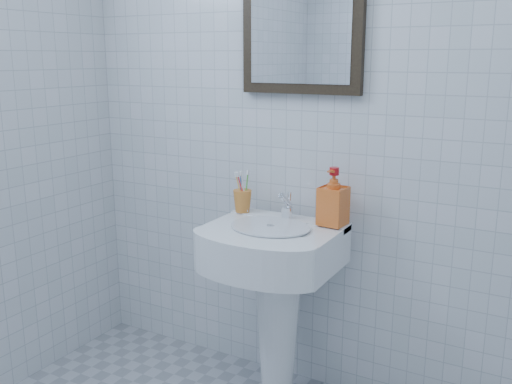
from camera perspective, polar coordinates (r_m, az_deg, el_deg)
The scene contains 6 objects.
wall_back at distance 2.27m, azimuth 6.25°, elevation 9.96°, with size 2.20×0.02×2.50m, color silver.
washbasin at distance 2.27m, azimuth 1.99°, elevation -9.16°, with size 0.50×0.36×0.76m.
faucet at distance 2.25m, azimuth 3.10°, elevation -1.56°, with size 0.05×0.10×0.11m.
toothbrush_cup at distance 2.35m, azimuth -1.36°, elevation -0.90°, with size 0.08×0.08×0.09m, color orange, non-canonical shape.
soap_dispenser at distance 2.17m, azimuth 7.75°, elevation -0.48°, with size 0.10×0.10×0.22m, color #D54314.
wall_mirror at distance 2.28m, azimuth 4.59°, elevation 17.56°, with size 0.50×0.04×0.62m.
Camera 1 is at (0.89, -0.88, 1.38)m, focal length 40.00 mm.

